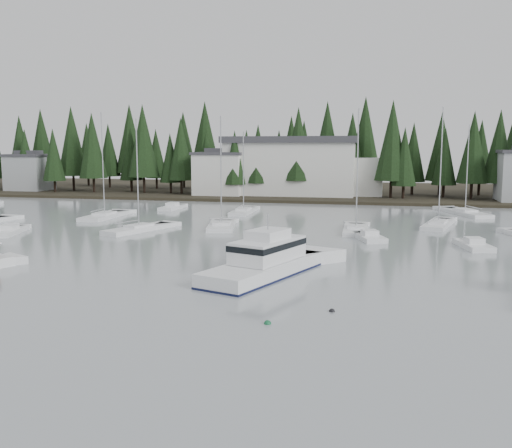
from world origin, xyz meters
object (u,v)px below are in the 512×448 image
(house_far_west, at_px, (30,171))
(sailboat_4, at_px, (221,227))
(house_west, at_px, (220,173))
(sailboat_8, at_px, (139,230))
(runabout_1, at_px, (370,238))
(sailboat_1, at_px, (105,217))
(sailboat_5, at_px, (356,231))
(cabin_cruiser_center, at_px, (265,265))
(harbor_inn, at_px, (302,167))
(runabout_4, at_px, (474,247))
(sailboat_7, at_px, (465,214))
(runabout_3, at_px, (172,208))
(sailboat_10, at_px, (244,213))
(runabout_0, at_px, (10,232))
(sailboat_9, at_px, (438,226))

(house_far_west, height_order, sailboat_4, sailboat_4)
(house_west, xyz_separation_m, sailboat_8, (3.38, -44.03, -4.58))
(sailboat_4, height_order, runabout_1, sailboat_4)
(house_west, bearing_deg, sailboat_1, -100.54)
(sailboat_5, bearing_deg, cabin_cruiser_center, 164.74)
(harbor_inn, xyz_separation_m, sailboat_8, (-11.66, -47.37, -5.70))
(runabout_1, distance_m, runabout_4, 10.18)
(runabout_4, bearing_deg, sailboat_1, 60.95)
(sailboat_8, xyz_separation_m, runabout_1, (25.82, -0.48, 0.06))
(sailboat_7, bearing_deg, runabout_3, 73.42)
(runabout_1, distance_m, runabout_3, 38.07)
(house_west, height_order, sailboat_4, sailboat_4)
(harbor_inn, bearing_deg, sailboat_8, -103.83)
(harbor_inn, xyz_separation_m, runabout_1, (14.16, -47.85, -5.64))
(cabin_cruiser_center, bearing_deg, house_west, 38.97)
(sailboat_10, height_order, runabout_3, sailboat_10)
(runabout_1, bearing_deg, cabin_cruiser_center, 139.70)
(harbor_inn, distance_m, runabout_3, 30.36)
(sailboat_1, bearing_deg, runabout_4, -108.10)
(sailboat_10, bearing_deg, runabout_0, 138.93)
(sailboat_4, relative_size, sailboat_10, 1.11)
(sailboat_8, bearing_deg, sailboat_9, -51.29)
(sailboat_4, distance_m, runabout_3, 22.35)
(harbor_inn, height_order, sailboat_9, sailboat_9)
(sailboat_1, bearing_deg, house_west, -11.92)
(sailboat_7, relative_size, sailboat_9, 0.89)
(cabin_cruiser_center, relative_size, sailboat_1, 0.88)
(sailboat_1, bearing_deg, runabout_0, 165.99)
(cabin_cruiser_center, xyz_separation_m, runabout_3, (-23.32, 41.26, -0.66))
(sailboat_9, bearing_deg, runabout_1, 160.75)
(house_west, distance_m, sailboat_7, 45.97)
(sailboat_1, bearing_deg, house_far_west, 43.59)
(runabout_4, bearing_deg, runabout_3, 45.10)
(house_west, relative_size, sailboat_1, 0.65)
(sailboat_4, distance_m, runabout_1, 17.95)
(runabout_3, bearing_deg, sailboat_7, -84.74)
(house_far_west, height_order, runabout_4, house_far_west)
(cabin_cruiser_center, distance_m, runabout_0, 34.66)
(harbor_inn, bearing_deg, runabout_4, -64.73)
(house_west, height_order, sailboat_8, sailboat_8)
(sailboat_5, bearing_deg, sailboat_10, 46.04)
(runabout_4, bearing_deg, runabout_0, 79.73)
(harbor_inn, xyz_separation_m, cabin_cruiser_center, (7.02, -66.25, -4.99))
(harbor_inn, distance_m, sailboat_9, 42.40)
(sailboat_10, xyz_separation_m, runabout_4, (28.28, -23.03, 0.06))
(house_west, bearing_deg, sailboat_5, -55.01)
(harbor_inn, bearing_deg, house_west, -167.48)
(sailboat_5, relative_size, sailboat_8, 1.08)
(runabout_0, xyz_separation_m, runabout_4, (48.69, 1.76, 0.00))
(sailboat_4, relative_size, sailboat_8, 1.03)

